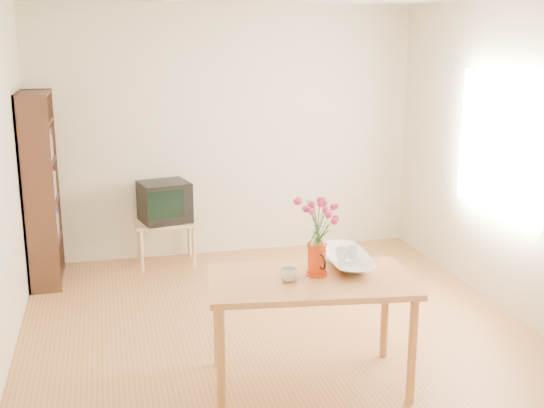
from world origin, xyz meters
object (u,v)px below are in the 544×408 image
object	(u,v)px
bowl	(348,235)
pitcher	(317,261)
mug	(289,275)
table	(310,291)
television	(164,201)

from	to	relation	value
bowl	pitcher	bearing A→B (deg)	-150.52
pitcher	bowl	size ratio (longest dim) A/B	0.49
pitcher	mug	xyz separation A→B (m)	(-0.21, -0.07, -0.06)
pitcher	mug	distance (m)	0.23
bowl	table	bearing A→B (deg)	-147.99
television	mug	bearing A→B (deg)	-91.07
mug	television	size ratio (longest dim) A/B	0.20
table	bowl	size ratio (longest dim) A/B	3.17
table	mug	distance (m)	0.20
pitcher	mug	size ratio (longest dim) A/B	1.98
mug	bowl	xyz separation A→B (m)	(0.48, 0.22, 0.17)
pitcher	television	distance (m)	2.77
pitcher	bowl	world-z (taller)	bowl
pitcher	bowl	xyz separation A→B (m)	(0.27, 0.15, 0.11)
bowl	television	size ratio (longest dim) A/B	0.82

